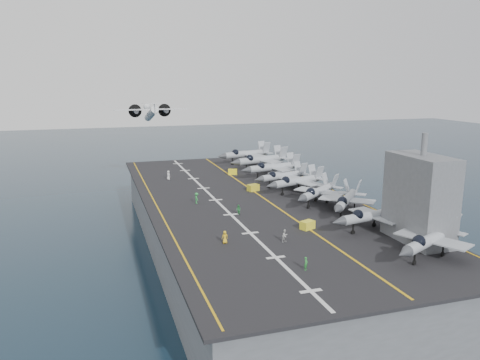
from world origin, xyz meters
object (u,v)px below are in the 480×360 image
object	(u,v)px
tow_cart_a	(307,225)
fighter_jet_0	(430,239)
transport_plane	(151,114)
island_superstructure	(421,188)

from	to	relation	value
tow_cart_a	fighter_jet_0	bearing A→B (deg)	-56.63
fighter_jet_0	transport_plane	xyz separation A→B (m)	(-22.74, 94.53, 9.61)
transport_plane	island_superstructure	bearing A→B (deg)	-74.20
island_superstructure	transport_plane	xyz separation A→B (m)	(-25.19, 89.00, 4.49)
island_superstructure	transport_plane	size ratio (longest dim) A/B	0.68
island_superstructure	fighter_jet_0	distance (m)	7.92
island_superstructure	fighter_jet_0	xyz separation A→B (m)	(-2.45, -5.53, -5.12)
island_superstructure	transport_plane	bearing A→B (deg)	105.80
island_superstructure	tow_cart_a	world-z (taller)	island_superstructure
tow_cart_a	transport_plane	size ratio (longest dim) A/B	0.11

